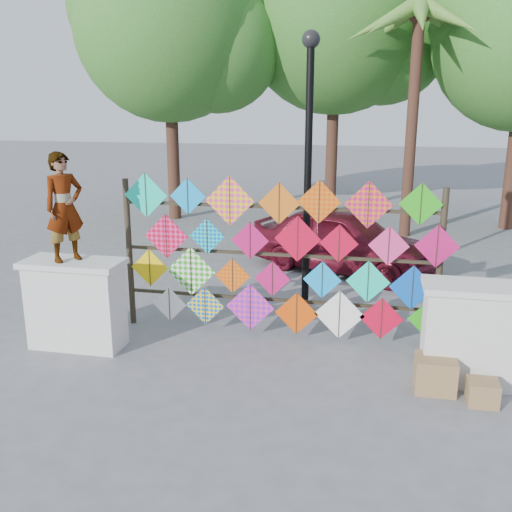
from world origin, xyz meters
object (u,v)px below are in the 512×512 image
kite_rack (282,259)px  sedan (343,240)px  vendor_woman (64,207)px  lamppost (308,149)px

kite_rack → sedan: bearing=79.2°
kite_rack → sedan: (0.70, 3.67, -0.55)m
sedan → vendor_woman: bearing=164.4°
vendor_woman → sedan: (3.54, 4.60, -1.37)m
kite_rack → lamppost: size_ratio=1.12×
kite_rack → vendor_woman: 3.10m
vendor_woman → lamppost: (3.05, 2.20, 0.67)m
vendor_woman → sedan: bearing=-2.8°
kite_rack → lamppost: (0.21, 1.27, 1.48)m
kite_rack → lamppost: bearing=80.8°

